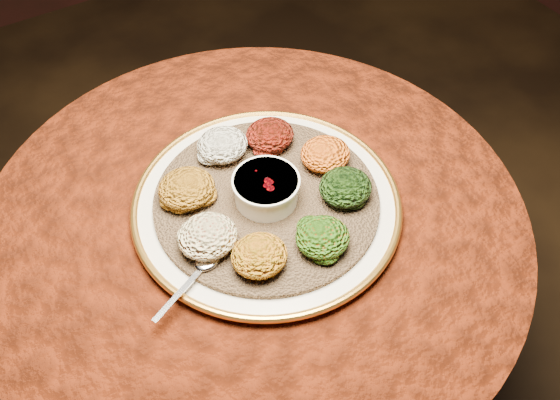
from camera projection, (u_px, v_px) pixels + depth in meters
table at (256, 271)px, 1.22m from camera, size 0.96×0.96×0.73m
platter at (267, 204)px, 1.08m from camera, size 0.59×0.59×0.02m
injera at (266, 200)px, 1.08m from camera, size 0.46×0.46×0.01m
stew_bowl at (266, 188)px, 1.05m from camera, size 0.12×0.12×0.05m
spoon at (202, 268)px, 0.97m from camera, size 0.14×0.07×0.01m
portion_ayib at (222, 145)px, 1.12m from camera, size 0.09×0.09×0.04m
portion_kitfo at (270, 135)px, 1.14m from camera, size 0.09×0.09×0.04m
portion_tikil at (325, 154)px, 1.11m from camera, size 0.09×0.09×0.04m
portion_gomen at (345, 187)px, 1.06m from camera, size 0.09×0.09×0.04m
portion_mixveg at (323, 237)px, 0.99m from camera, size 0.09×0.08×0.04m
portion_kik at (259, 255)px, 0.97m from camera, size 0.09×0.09×0.04m
portion_timatim at (207, 236)px, 0.99m from camera, size 0.10×0.09×0.05m
portion_shiro at (187, 188)px, 1.06m from camera, size 0.10×0.09×0.05m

